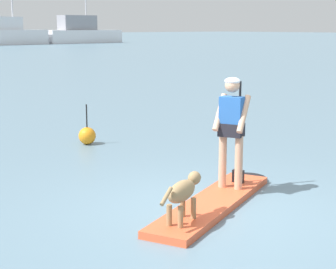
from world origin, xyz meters
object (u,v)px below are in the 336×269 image
Objects in this scene: paddleboard at (219,199)px; moored_boat_far_starboard at (82,33)px; moored_boat_center at (9,34)px; dog at (183,192)px; person_paddler at (232,125)px; marker_buoy at (87,136)px.

moored_boat_far_starboard is at bearing 60.67° from paddleboard.
moored_boat_far_starboard is at bearing 3.74° from moored_boat_center.
moored_boat_center is (27.17, 69.00, 1.45)m from paddleboard.
moored_boat_center reaches higher than moored_boat_far_starboard.
moored_boat_far_starboard is (40.30, 70.26, 1.09)m from dog.
moored_boat_far_starboard reaches higher than dog.
person_paddler reaches higher than paddleboard.
paddleboard is 1.13m from person_paddler.
moored_boat_far_starboard reaches higher than person_paddler.
moored_boat_far_starboard reaches higher than paddleboard.
marker_buoy is at bearing -112.41° from moored_boat_center.
dog is 0.08× the size of moored_boat_far_starboard.
moored_boat_center is at bearing 68.51° from paddleboard.
moored_boat_center is at bearing 68.77° from person_paddler.
paddleboard is 74.17m from moored_boat_center.
person_paddler is (0.44, 0.19, 1.03)m from paddleboard.
moored_boat_center is (28.26, 69.47, 1.02)m from dog.
moored_boat_center reaches higher than person_paddler.
moored_boat_far_starboard is at bearing 59.35° from marker_buoy.
marker_buoy is at bearing 71.34° from dog.
marker_buoy is (-38.53, -65.02, -1.38)m from moored_boat_far_starboard.
moored_boat_center is 69.50m from marker_buoy.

